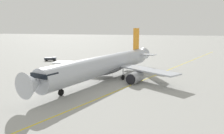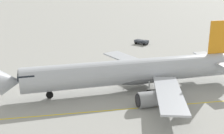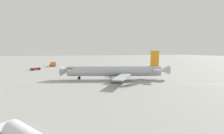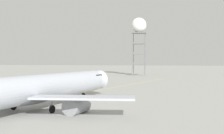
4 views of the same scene
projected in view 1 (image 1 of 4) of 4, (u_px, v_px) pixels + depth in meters
The scene contains 4 objects.
ground_plane at pixel (90, 83), 44.07m from camera, with size 600.00×600.00×0.00m, color #9E9E99.
airliner_main at pixel (106, 65), 47.02m from camera, with size 40.98×30.43×11.04m.
baggage_truck_truck at pixel (51, 59), 73.82m from camera, with size 3.10×4.14×1.22m.
taxiway_centreline at pixel (128, 86), 41.53m from camera, with size 142.32×48.80×0.01m.
Camera 1 is at (39.63, 16.77, 11.00)m, focal length 35.05 mm.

